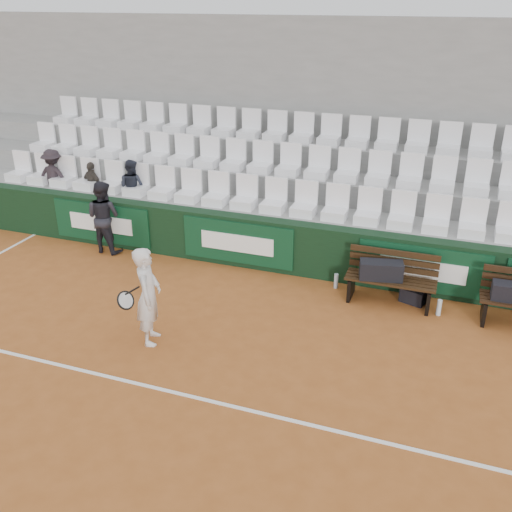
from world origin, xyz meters
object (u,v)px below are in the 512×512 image
at_px(water_bottle_far, 439,308).
at_px(spectator_c, 130,166).
at_px(spectator_a, 51,157).
at_px(sports_bag_right, 512,292).
at_px(sports_bag_ground, 413,296).
at_px(ball_kid, 104,217).
at_px(sports_bag_left, 381,270).
at_px(bench_left, 389,291).
at_px(tennis_player, 148,296).
at_px(water_bottle_near, 336,281).
at_px(spectator_b, 90,165).

bearing_deg(water_bottle_far, spectator_c, 169.08).
bearing_deg(spectator_a, sports_bag_right, 169.58).
bearing_deg(spectator_c, sports_bag_right, 177.06).
relative_size(sports_bag_right, water_bottle_far, 2.13).
distance_m(sports_bag_ground, ball_kid, 6.16).
xyz_separation_m(sports_bag_left, sports_bag_ground, (0.56, 0.18, -0.48)).
xyz_separation_m(sports_bag_right, spectator_c, (-7.40, 1.18, 1.00)).
relative_size(bench_left, sports_bag_ground, 3.67).
distance_m(water_bottle_far, ball_kid, 6.61).
bearing_deg(ball_kid, tennis_player, 138.49).
xyz_separation_m(sports_bag_ground, ball_kid, (-6.13, 0.09, 0.62)).
bearing_deg(spectator_a, spectator_c, 176.75).
height_order(water_bottle_near, tennis_player, tennis_player).
height_order(water_bottle_near, spectator_c, spectator_c).
bearing_deg(water_bottle_near, ball_kid, 179.75).
height_order(sports_bag_ground, spectator_c, spectator_c).
bearing_deg(spectator_c, sports_bag_ground, 177.18).
distance_m(spectator_a, spectator_b, 0.99).
distance_m(sports_bag_ground, water_bottle_near, 1.36).
bearing_deg(bench_left, spectator_a, 171.76).
bearing_deg(water_bottle_near, sports_bag_left, -17.99).
xyz_separation_m(sports_bag_ground, spectator_a, (-7.89, 0.93, 1.48)).
height_order(sports_bag_right, water_bottle_far, sports_bag_right).
xyz_separation_m(spectator_b, spectator_c, (0.97, 0.00, 0.07)).
bearing_deg(spectator_b, spectator_a, 17.30).
bearing_deg(water_bottle_near, spectator_a, 172.51).
xyz_separation_m(water_bottle_near, ball_kid, (-4.77, 0.02, 0.60)).
bearing_deg(tennis_player, bench_left, 36.54).
bearing_deg(spectator_c, spectator_a, 6.11).
bearing_deg(sports_bag_ground, sports_bag_right, -9.52).
height_order(spectator_a, spectator_c, spectator_a).
xyz_separation_m(sports_bag_ground, spectator_b, (-6.91, 0.93, 1.39)).
bearing_deg(sports_bag_ground, spectator_a, 173.26).
distance_m(sports_bag_right, ball_kid, 7.61).
distance_m(bench_left, sports_bag_left, 0.41).
bearing_deg(bench_left, sports_bag_right, -2.84).
xyz_separation_m(bench_left, water_bottle_near, (-0.96, 0.23, -0.09)).
distance_m(bench_left, spectator_c, 5.81).
bearing_deg(sports_bag_right, spectator_c, 170.96).
bearing_deg(water_bottle_far, sports_bag_ground, 145.94).
height_order(sports_bag_ground, ball_kid, ball_kid).
distance_m(bench_left, spectator_b, 6.73).
distance_m(sports_bag_left, ball_kid, 5.58).
relative_size(sports_bag_left, ball_kid, 0.48).
relative_size(bench_left, water_bottle_far, 5.41).
distance_m(ball_kid, spectator_b, 1.38).
distance_m(water_bottle_near, spectator_a, 6.75).
xyz_separation_m(water_bottle_near, spectator_a, (-6.53, 0.86, 1.47)).
relative_size(water_bottle_near, water_bottle_far, 0.99).
relative_size(sports_bag_left, water_bottle_near, 2.59).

